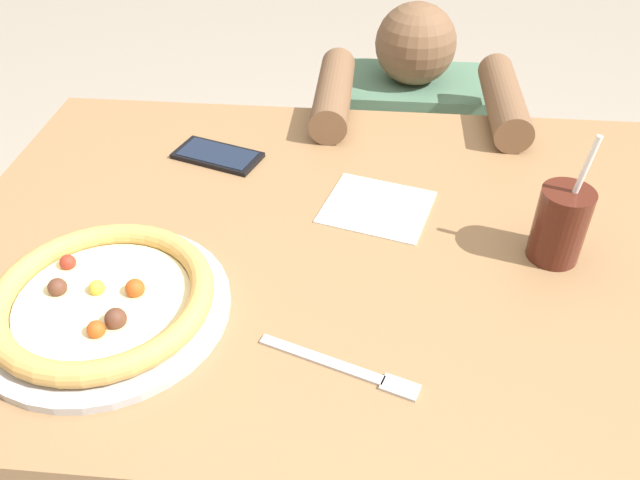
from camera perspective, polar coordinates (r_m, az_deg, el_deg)
name	(u,v)px	position (r m, az deg, el deg)	size (l,w,h in m)	color
dining_table	(339,297)	(1.03, 1.66, -5.10)	(1.16, 0.82, 0.75)	#936D47
pizza_near	(103,300)	(0.87, -18.69, -5.10)	(0.32, 0.32, 0.04)	#B7B7BC
drink_cup_colored	(560,224)	(0.95, 20.53, 1.31)	(0.07, 0.07, 0.20)	#4C1E14
paper_napkin	(377,207)	(1.02, 5.08, 2.93)	(0.16, 0.14, 0.00)	white
fork	(346,368)	(0.77, 2.28, -11.29)	(0.20, 0.08, 0.00)	silver
cell_phone	(218,155)	(1.15, -9.07, 7.42)	(0.17, 0.12, 0.01)	black
diner_seated	(401,193)	(1.66, 7.24, 4.15)	(0.40, 0.51, 0.89)	#333847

